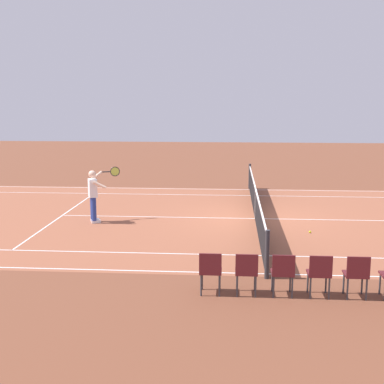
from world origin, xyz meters
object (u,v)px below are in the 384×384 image
Objects in this scene: spectator_chair_4 at (320,272)px; spectator_chair_5 at (283,271)px; tennis_player_near at (94,193)px; spectator_chair_6 at (246,270)px; spectator_chair_7 at (210,269)px; tennis_net at (256,204)px; tennis_ball at (310,232)px; spectator_chair_3 at (357,273)px.

spectator_chair_5 is at bearing 0.00° from spectator_chair_4.
spectator_chair_5 is (-5.31, 5.96, -0.41)m from tennis_player_near.
spectator_chair_7 is at bearing 0.00° from spectator_chair_6.
tennis_net reaches higher than spectator_chair_7.
tennis_net is 5.17m from tennis_player_near.
tennis_net is at bearing -82.10° from spectator_chair_4.
tennis_player_near reaches higher than tennis_ball.
tennis_net is 7.03m from spectator_chair_3.
tennis_ball is (-6.58, 0.87, -0.90)m from tennis_player_near.
tennis_net is 2.35m from tennis_ball.
tennis_ball is 5.78m from spectator_chair_7.
tennis_player_near reaches higher than spectator_chair_6.
spectator_chair_5 is at bearing 131.73° from tennis_player_near.
tennis_player_near reaches higher than spectator_chair_4.
spectator_chair_4 is 0.71m from spectator_chair_5.
tennis_player_near is 7.99m from spectator_chair_5.
tennis_ball is 0.08× the size of spectator_chair_6.
spectator_chair_6 is (0.71, 0.00, 0.00)m from spectator_chair_5.
tennis_net is 13.30× the size of spectator_chair_4.
spectator_chair_6 is 1.00× the size of spectator_chair_7.
tennis_player_near is 1.93× the size of spectator_chair_3.
spectator_chair_3 is at bearing 91.70° from tennis_ball.
tennis_net is 177.27× the size of tennis_ball.
spectator_chair_4 is (-0.95, 6.84, 0.03)m from tennis_net.
spectator_chair_7 is (1.18, 6.84, 0.03)m from tennis_net.
spectator_chair_3 is at bearing 138.50° from tennis_player_near.
tennis_net is at bearing -76.36° from spectator_chair_3.
spectator_chair_7 is at bearing 123.16° from tennis_player_near.
spectator_chair_5 is at bearing 180.00° from spectator_chair_6.
spectator_chair_4 is 2.13m from spectator_chair_7.
tennis_ball is at bearing 172.51° from tennis_player_near.
spectator_chair_3 is at bearing 180.00° from spectator_chair_7.
spectator_chair_4 is at bearing 180.00° from spectator_chair_7.
spectator_chair_3 and spectator_chair_4 have the same top height.
tennis_player_near is at bearing -56.84° from spectator_chair_7.
tennis_ball is 0.08× the size of spectator_chair_5.
spectator_chair_6 and spectator_chair_7 have the same top height.
tennis_net is 13.30× the size of spectator_chair_5.
tennis_player_near is 1.93× the size of spectator_chair_4.
tennis_ball is 0.08× the size of spectator_chair_7.
spectator_chair_5 reaches higher than tennis_ball.
tennis_player_near is 1.93× the size of spectator_chair_5.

